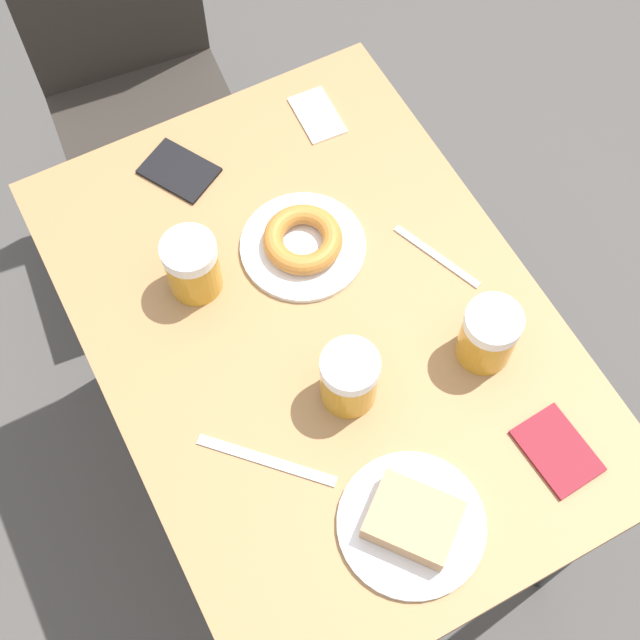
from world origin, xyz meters
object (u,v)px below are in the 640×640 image
plate_with_cake (412,522)px  passport_near_edge (557,451)px  chair (128,60)px  plate_with_donut (303,242)px  beer_mug_left (489,335)px  beer_mug_right (349,378)px  knife (266,460)px  napkin_folded (317,115)px  beer_mug_center (192,266)px  passport_far_edge (179,171)px  fork (437,256)px

plate_with_cake → passport_near_edge: plate_with_cake is taller
chair → passport_near_edge: size_ratio=7.26×
plate_with_donut → passport_near_edge: bearing=-70.9°
plate_with_cake → beer_mug_left: bearing=37.6°
beer_mug_right → knife: bearing=-166.5°
chair → beer_mug_right: chair is taller
beer_mug_right → knife: size_ratio=0.69×
napkin_folded → beer_mug_left: bearing=-88.8°
plate_with_cake → napkin_folded: plate_with_cake is taller
chair → knife: chair is taller
beer_mug_center → passport_far_edge: size_ratio=0.76×
plate_with_cake → chair: bearing=89.3°
plate_with_cake → passport_far_edge: size_ratio=1.42×
plate_with_donut → knife: plate_with_donut is taller
beer_mug_right → napkin_folded: 0.55m
passport_near_edge → knife: bearing=154.0°
beer_mug_center → knife: size_ratio=0.69×
knife → passport_far_edge: 0.56m
plate_with_donut → passport_near_edge: (0.17, -0.50, -0.01)m
beer_mug_left → knife: 0.39m
beer_mug_center → fork: bearing=-20.7°
napkin_folded → fork: size_ratio=0.71×
plate_with_cake → beer_mug_right: beer_mug_right is taller
beer_mug_left → knife: beer_mug_left is taller
passport_near_edge → chair: bearing=101.0°
plate_with_cake → plate_with_donut: 0.50m
plate_with_donut → beer_mug_right: 0.28m
beer_mug_right → passport_far_edge: bearing=96.9°
knife → passport_far_edge: (0.10, 0.55, 0.00)m
beer_mug_left → beer_mug_right: same height
plate_with_cake → knife: 0.23m
napkin_folded → beer_mug_center: bearing=-147.6°
plate_with_cake → passport_near_edge: (0.25, -0.01, -0.02)m
plate_with_donut → napkin_folded: (0.15, 0.24, -0.02)m
plate_with_cake → beer_mug_right: 0.23m
beer_mug_right → passport_far_edge: size_ratio=0.76×
fork → passport_far_edge: size_ratio=1.09×
napkin_folded → fork: bearing=-84.1°
knife → beer_mug_left: bearing=0.2°
beer_mug_left → passport_far_edge: size_ratio=0.76×
plate_with_cake → beer_mug_right: size_ratio=1.87×
beer_mug_right → knife: (-0.16, -0.04, -0.06)m
plate_with_donut → beer_mug_right: beer_mug_right is taller
chair → passport_near_edge: (0.24, -1.22, 0.20)m
napkin_folded → knife: napkin_folded is taller
plate_with_donut → beer_mug_center: bearing=173.4°
plate_with_cake → beer_mug_left: (0.24, 0.19, 0.04)m
passport_far_edge → beer_mug_left: bearing=-62.4°
plate_with_cake → napkin_folded: size_ratio=1.83×
plate_with_cake → plate_with_donut: bearing=80.9°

